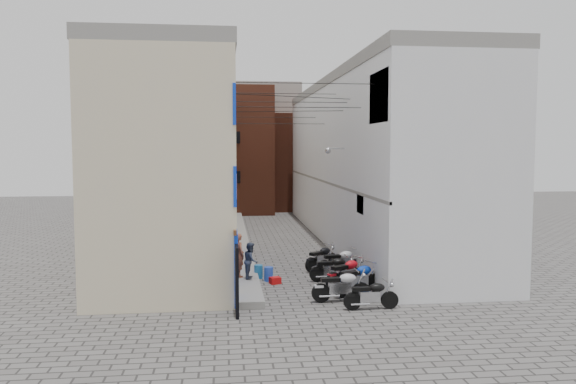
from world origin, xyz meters
name	(u,v)px	position (x,y,z in m)	size (l,w,h in m)	color
ground	(314,308)	(0.00, 0.00, 0.00)	(90.00, 90.00, 0.00)	#575452
plinth	(240,240)	(-2.05, 13.00, 0.12)	(0.90, 26.00, 0.25)	gray
building_left	(185,161)	(-4.98, 12.95, 4.50)	(5.10, 27.00, 9.00)	beige
building_right	(365,161)	(5.00, 13.00, 4.51)	(5.94, 26.00, 9.00)	silver
building_far_brick_left	(235,150)	(-2.00, 28.00, 5.00)	(6.00, 6.00, 10.00)	brown
building_far_brick_right	(293,162)	(3.00, 30.00, 4.00)	(5.00, 6.00, 8.00)	brown
building_far_concrete	(255,145)	(0.00, 34.00, 5.50)	(8.00, 5.00, 11.00)	gray
far_shopfront	(262,200)	(0.00, 25.20, 1.20)	(2.00, 0.30, 2.40)	black
overhead_wires	(288,106)	(0.00, 7.64, 7.12)	(5.80, 13.02, 1.32)	black
motorcycle_a	(371,293)	(1.81, -0.40, 0.53)	(0.57, 1.82, 1.05)	black
motorcycle_b	(341,285)	(1.04, 0.60, 0.59)	(0.65, 2.05, 1.19)	#BBBABF
motorcycle_c	(359,277)	(1.86, 1.46, 0.62)	(0.68, 2.15, 1.25)	#0B32A6
motorcycle_d	(347,271)	(1.68, 2.61, 0.60)	(0.65, 2.07, 1.20)	red
motorcycle_e	(333,267)	(1.34, 3.52, 0.56)	(0.61, 1.92, 1.11)	black
motorcycle_f	(341,261)	(1.86, 4.51, 0.61)	(0.66, 2.10, 1.22)	silver
motorcycle_g	(322,256)	(1.25, 5.67, 0.57)	(0.62, 1.97, 1.14)	black
person_a	(239,255)	(-2.35, 3.65, 1.10)	(0.62, 0.41, 1.69)	#9B5238
person_b	(251,260)	(-1.91, 3.31, 0.94)	(0.67, 0.53, 1.39)	#363F52
water_jug_near	(269,274)	(-1.18, 3.84, 0.28)	(0.36, 0.36, 0.56)	blue
water_jug_far	(258,272)	(-1.55, 4.35, 0.27)	(0.35, 0.35, 0.54)	#2373AF
red_crate	(275,280)	(-0.97, 3.38, 0.13)	(0.41, 0.31, 0.25)	red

